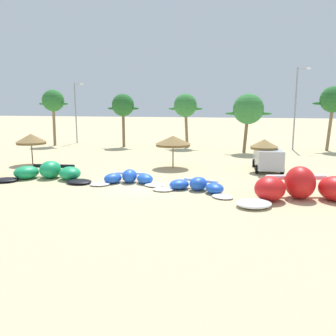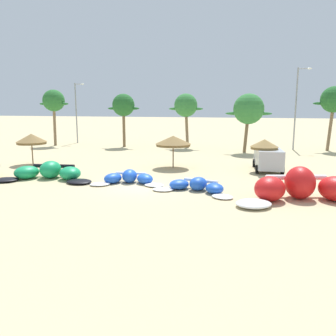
{
  "view_description": "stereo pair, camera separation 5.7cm",
  "coord_description": "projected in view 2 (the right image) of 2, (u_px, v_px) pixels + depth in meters",
  "views": [
    {
      "loc": [
        6.99,
        -21.0,
        5.32
      ],
      "look_at": [
        1.4,
        2.0,
        1.0
      ],
      "focal_mm": 36.94,
      "sensor_mm": 36.0,
      "label": 1
    },
    {
      "loc": [
        7.04,
        -20.99,
        5.32
      ],
      "look_at": [
        1.4,
        2.0,
        1.0
      ],
      "focal_mm": 36.94,
      "sensor_mm": 36.0,
      "label": 2
    }
  ],
  "objects": [
    {
      "name": "beach_umbrella_middle",
      "position": [
        173.0,
        141.0,
        29.46
      ],
      "size": [
        3.07,
        3.07,
        2.75
      ],
      "color": "brown",
      "rests_on": "ground"
    },
    {
      "name": "palm_leftmost",
      "position": [
        54.0,
        101.0,
        45.05
      ],
      "size": [
        4.23,
        2.82,
        7.32
      ],
      "color": "#7F6647",
      "rests_on": "ground"
    },
    {
      "name": "ground_plane",
      "position": [
        140.0,
        187.0,
        22.66
      ],
      "size": [
        260.0,
        260.0,
        0.0
      ],
      "primitive_type": "plane",
      "color": "#C6B284"
    },
    {
      "name": "palm_left",
      "position": [
        123.0,
        106.0,
        43.85
      ],
      "size": [
        4.25,
        2.83,
        6.74
      ],
      "color": "brown",
      "rests_on": "ground"
    },
    {
      "name": "beach_umbrella_near_palms",
      "position": [
        264.0,
        144.0,
        27.65
      ],
      "size": [
        2.24,
        2.24,
        2.63
      ],
      "color": "brown",
      "rests_on": "ground"
    },
    {
      "name": "lamppost_west",
      "position": [
        77.0,
        110.0,
        48.46
      ],
      "size": [
        1.45,
        0.24,
        8.34
      ],
      "color": "gray",
      "rests_on": "ground"
    },
    {
      "name": "beach_umbrella_near_van",
      "position": [
        31.0,
        139.0,
        31.06
      ],
      "size": [
        2.7,
        2.7,
        2.79
      ],
      "color": "brown",
      "rests_on": "ground"
    },
    {
      "name": "kite_left",
      "position": [
        48.0,
        172.0,
        25.12
      ],
      "size": [
        7.55,
        3.97,
        1.28
      ],
      "color": "black",
      "rests_on": "ground"
    },
    {
      "name": "kite_right_of_center",
      "position": [
        303.0,
        188.0,
        19.4
      ],
      "size": [
        8.23,
        4.87,
        1.88
      ],
      "color": "white",
      "rests_on": "ground"
    },
    {
      "name": "parked_van",
      "position": [
        268.0,
        157.0,
        28.53
      ],
      "size": [
        2.43,
        5.01,
        1.84
      ],
      "color": "#B2B7BC",
      "rests_on": "ground"
    },
    {
      "name": "palm_center_left",
      "position": [
        249.0,
        109.0,
        38.39
      ],
      "size": [
        5.09,
        3.4,
        6.6
      ],
      "color": "brown",
      "rests_on": "ground"
    },
    {
      "name": "lamppost_west_center",
      "position": [
        297.0,
        105.0,
        40.88
      ],
      "size": [
        1.6,
        0.24,
        9.65
      ],
      "color": "gray",
      "rests_on": "ground"
    },
    {
      "name": "palm_left_of_gap",
      "position": [
        186.0,
        106.0,
        43.0
      ],
      "size": [
        4.34,
        2.89,
        6.75
      ],
      "color": "#7F6647",
      "rests_on": "ground"
    },
    {
      "name": "kite_left_of_center",
      "position": [
        129.0,
        178.0,
        23.76
      ],
      "size": [
        5.21,
        2.84,
        0.93
      ],
      "color": "white",
      "rests_on": "ground"
    },
    {
      "name": "palm_center_right",
      "position": [
        334.0,
        100.0,
        39.83
      ],
      "size": [
        4.55,
        3.03,
        7.49
      ],
      "color": "#7F6647",
      "rests_on": "ground"
    },
    {
      "name": "kite_center",
      "position": [
        197.0,
        186.0,
        21.61
      ],
      "size": [
        5.38,
        3.13,
        0.85
      ],
      "color": "white",
      "rests_on": "ground"
    }
  ]
}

